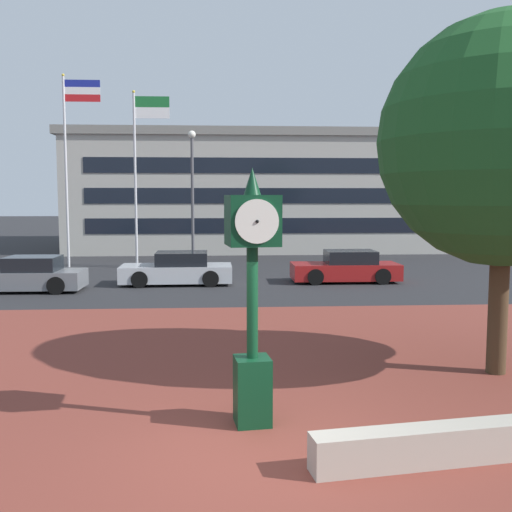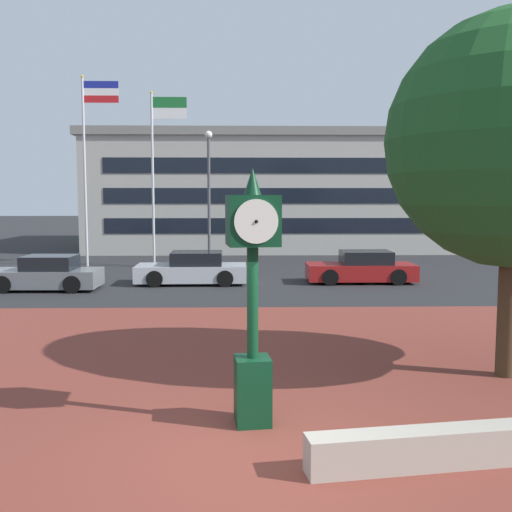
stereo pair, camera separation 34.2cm
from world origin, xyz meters
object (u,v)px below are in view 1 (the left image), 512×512
flagpole_primary (70,153)px  car_street_mid (346,268)px  street_clock (252,286)px  civic_building (297,192)px  car_street_far (178,270)px  flagpole_secondary (140,161)px  street_lamp_post (192,185)px  car_street_near (29,276)px

flagpole_primary → car_street_mid: bearing=-25.6°
street_clock → civic_building: civic_building is taller
car_street_mid → car_street_far: (-6.79, -0.21, 0.00)m
car_street_mid → flagpole_primary: (-12.32, 5.89, 5.00)m
car_street_far → civic_building: 20.55m
flagpole_primary → civic_building: bearing=45.2°
street_clock → car_street_mid: street_clock is taller
car_street_far → flagpole_secondary: (-2.20, 6.10, 4.59)m
flagpole_primary → street_lamp_post: size_ratio=1.43×
car_street_mid → flagpole_secondary: (-8.99, 5.89, 4.60)m
car_street_mid → street_clock: bearing=162.9°
car_street_mid → flagpole_secondary: flagpole_secondary is taller
car_street_far → civic_building: civic_building is taller
car_street_far → flagpole_primary: bearing=41.5°
civic_building → street_lamp_post: 15.83m
flagpole_secondary → car_street_mid: bearing=-33.2°
street_clock → flagpole_primary: flagpole_primary is taller
street_clock → flagpole_secondary: (-4.32, 20.86, 3.04)m
car_street_near → flagpole_secondary: bearing=-21.7°
car_street_near → street_lamp_post: street_lamp_post is taller
car_street_near → car_street_mid: bearing=-81.6°
street_clock → flagpole_secondary: 21.52m
street_clock → street_lamp_post: 19.61m
street_lamp_post → car_street_mid: bearing=-35.1°
car_street_mid → civic_building: bearing=-1.2°
street_lamp_post → flagpole_secondary: bearing=151.7°
street_clock → car_street_near: bearing=112.4°
car_street_far → flagpole_secondary: flagpole_secondary is taller
car_street_near → civic_building: (12.57, 20.39, 3.19)m
street_clock → flagpole_secondary: bearing=95.0°
car_street_far → street_lamp_post: (0.41, 4.69, 3.42)m
flagpole_secondary → street_lamp_post: 3.19m
flagpole_secondary → street_clock: bearing=-78.3°
flagpole_primary → civic_building: flagpole_primary is taller
car_street_mid → civic_building: (0.46, 18.76, 3.19)m
flagpole_secondary → civic_building: (9.45, 12.87, -1.40)m
street_lamp_post → car_street_near: bearing=-133.1°
street_lamp_post → flagpole_primary: bearing=166.7°
flagpole_primary → flagpole_secondary: size_ratio=1.09×
car_street_far → flagpole_primary: flagpole_primary is taller
street_clock → flagpole_primary: size_ratio=0.42×
flagpole_secondary → civic_building: 16.03m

